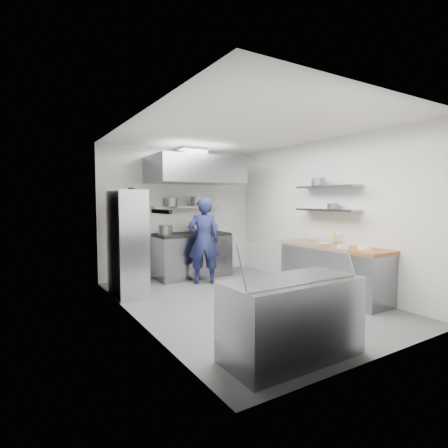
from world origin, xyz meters
TOP-DOWN VIEW (x-y plane):
  - floor at (0.00, 0.00)m, footprint 5.00×5.00m
  - ceiling at (0.00, 0.00)m, footprint 5.00×5.00m
  - wall_back at (0.00, 2.50)m, footprint 3.60×2.80m
  - wall_front at (0.00, -2.50)m, footprint 3.60×2.80m
  - wall_left at (-1.80, 0.00)m, footprint 2.80×5.00m
  - wall_right at (1.80, 0.00)m, footprint 2.80×5.00m
  - gas_range at (0.10, 2.10)m, footprint 1.60×0.80m
  - cooktop at (0.10, 2.10)m, footprint 1.57×0.78m
  - stock_pot_left at (-0.52, 2.07)m, footprint 0.28×0.28m
  - stock_pot_mid at (0.25, 2.14)m, footprint 0.33×0.33m
  - stock_pot_right at (0.70, 2.27)m, footprint 0.27×0.27m
  - over_range_shelf at (0.10, 2.34)m, footprint 1.60×0.30m
  - shelf_pot_a at (-0.25, 2.40)m, footprint 0.29×0.29m
  - shelf_pot_b at (0.29, 2.19)m, footprint 0.28×0.28m
  - extractor_hood at (0.10, 1.93)m, footprint 1.90×1.15m
  - hood_duct at (0.10, 2.15)m, footprint 0.55×0.55m
  - red_firebox at (-1.25, 2.44)m, footprint 0.22×0.10m
  - chef at (0.04, 1.43)m, footprint 0.74×0.64m
  - wire_rack at (-1.53, 1.35)m, footprint 0.50×0.90m
  - rack_bin_a at (-1.53, 1.06)m, footprint 0.16×0.20m
  - rack_bin_b at (-1.53, 1.37)m, footprint 0.14×0.18m
  - rack_jar at (-1.48, 1.21)m, footprint 0.12×0.12m
  - knife_strip at (-1.78, -0.90)m, footprint 0.04×0.55m
  - prep_counter_base at (1.48, -0.60)m, footprint 0.62×2.00m
  - prep_counter_top at (1.48, -0.60)m, footprint 0.65×2.04m
  - plate_stack_a at (1.51, -1.22)m, footprint 0.24×0.24m
  - plate_stack_b at (1.29, -0.97)m, footprint 0.21×0.21m
  - copper_pan at (1.55, -0.64)m, footprint 0.15×0.15m
  - squeeze_bottle at (1.70, -0.41)m, footprint 0.06×0.06m
  - mixing_bowl at (1.29, -0.56)m, footprint 0.23×0.23m
  - wall_shelf_lower at (1.64, -0.30)m, footprint 0.30×1.30m
  - wall_shelf_upper at (1.64, -0.30)m, footprint 0.30×1.30m
  - shelf_pot_c at (1.64, -0.44)m, footprint 0.20×0.20m
  - shelf_pot_d at (1.57, -0.14)m, footprint 0.24×0.24m
  - display_case at (-0.76, -2.00)m, footprint 1.50×0.70m
  - display_glass at (-0.76, -2.12)m, footprint 1.47×0.19m

SIDE VIEW (x-z plane):
  - floor at x=0.00m, z-range 0.00..0.00m
  - prep_counter_base at x=1.48m, z-range 0.00..0.84m
  - display_case at x=-0.76m, z-range 0.00..0.85m
  - gas_range at x=0.10m, z-range 0.00..0.90m
  - rack_bin_a at x=-1.53m, z-range 0.71..0.89m
  - chef at x=0.04m, z-range 0.00..1.73m
  - prep_counter_top at x=1.48m, z-range 0.84..0.90m
  - mixing_bowl at x=1.29m, z-range 0.90..0.95m
  - wire_rack at x=-1.53m, z-range 0.00..1.85m
  - cooktop at x=0.10m, z-range 0.90..0.96m
  - plate_stack_a at x=1.51m, z-range 0.90..0.96m
  - plate_stack_b at x=1.29m, z-range 0.90..0.96m
  - copper_pan at x=1.55m, z-range 0.90..0.96m
  - squeeze_bottle at x=1.70m, z-range 0.90..1.08m
  - stock_pot_right at x=0.70m, z-range 0.96..1.12m
  - stock_pot_left at x=-0.52m, z-range 0.96..1.16m
  - display_glass at x=-0.76m, z-range 0.86..1.28m
  - stock_pot_mid at x=0.25m, z-range 0.96..1.20m
  - rack_bin_b at x=-1.53m, z-range 1.22..1.38m
  - wall_back at x=0.00m, z-range 1.39..1.41m
  - wall_front at x=0.00m, z-range 1.39..1.41m
  - wall_left at x=-1.80m, z-range 1.39..1.41m
  - wall_right at x=1.80m, z-range 1.39..1.41m
  - red_firebox at x=-1.25m, z-range 1.29..1.55m
  - wall_shelf_lower at x=1.64m, z-range 1.48..1.52m
  - over_range_shelf at x=0.10m, z-range 1.50..1.54m
  - knife_strip at x=-1.78m, z-range 1.53..1.57m
  - shelf_pot_c at x=1.64m, z-range 1.52..1.62m
  - shelf_pot_a at x=-0.25m, z-range 1.54..1.72m
  - shelf_pot_b at x=0.29m, z-range 1.54..1.76m
  - rack_jar at x=-1.48m, z-range 1.71..1.89m
  - wall_shelf_upper at x=1.64m, z-range 1.90..1.94m
  - shelf_pot_d at x=1.57m, z-range 1.94..2.08m
  - extractor_hood at x=0.10m, z-range 2.02..2.57m
  - hood_duct at x=0.10m, z-range 2.56..2.80m
  - ceiling at x=0.00m, z-range 2.80..2.80m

